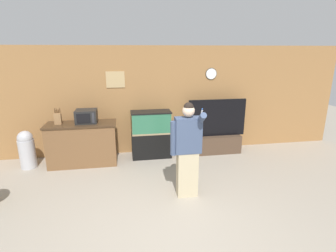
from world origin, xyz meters
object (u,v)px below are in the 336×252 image
object	(u,v)px
microwave	(86,116)
aquarium_on_stand	(151,134)
trash_bin	(27,149)
knife_block	(58,118)
person_standing	(187,149)
counter_island	(83,144)
tv_on_stand	(216,137)

from	to	relation	value
microwave	aquarium_on_stand	world-z (taller)	microwave
trash_bin	knife_block	bearing A→B (deg)	-0.06
aquarium_on_stand	person_standing	bearing A→B (deg)	-77.20
counter_island	tv_on_stand	world-z (taller)	tv_on_stand
knife_block	aquarium_on_stand	distance (m)	2.09
counter_island	microwave	xyz separation A→B (m)	(0.13, 0.04, 0.62)
knife_block	person_standing	xyz separation A→B (m)	(2.44, -1.70, -0.21)
aquarium_on_stand	person_standing	distance (m)	1.94
microwave	tv_on_stand	distance (m)	3.14
counter_island	aquarium_on_stand	bearing A→B (deg)	6.62
microwave	person_standing	distance (m)	2.54
aquarium_on_stand	trash_bin	xyz separation A→B (m)	(-2.73, -0.17, -0.13)
person_standing	counter_island	bearing A→B (deg)	139.60
counter_island	tv_on_stand	distance (m)	3.19
counter_island	knife_block	xyz separation A→B (m)	(-0.46, 0.01, 0.61)
counter_island	tv_on_stand	size ratio (longest dim) A/B	1.05
aquarium_on_stand	trash_bin	bearing A→B (deg)	-176.41
tv_on_stand	aquarium_on_stand	bearing A→B (deg)	179.98
microwave	knife_block	size ratio (longest dim) A/B	1.30
microwave	person_standing	world-z (taller)	person_standing
knife_block	person_standing	size ratio (longest dim) A/B	0.21
knife_block	trash_bin	world-z (taller)	knife_block
microwave	knife_block	xyz separation A→B (m)	(-0.59, -0.03, -0.01)
microwave	trash_bin	size ratio (longest dim) A/B	0.54
knife_block	person_standing	bearing A→B (deg)	-34.79
counter_island	trash_bin	distance (m)	1.17
person_standing	trash_bin	world-z (taller)	person_standing
knife_block	trash_bin	xyz separation A→B (m)	(-0.71, 0.00, -0.66)
microwave	tv_on_stand	size ratio (longest dim) A/B	0.31
aquarium_on_stand	knife_block	bearing A→B (deg)	-175.13
person_standing	trash_bin	xyz separation A→B (m)	(-3.16, 1.70, -0.45)
knife_block	tv_on_stand	distance (m)	3.72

